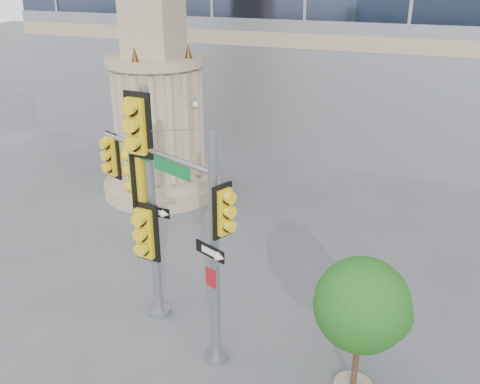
% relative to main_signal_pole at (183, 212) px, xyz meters
% --- Properties ---
extents(monument, '(4.40, 4.40, 16.60)m').
position_rel_main_signal_pole_xyz_m(monument, '(-4.86, 7.65, 2.24)').
color(monument, tan).
rests_on(monument, ground).
extents(main_signal_pole, '(3.87, 1.94, 5.29)m').
position_rel_main_signal_pole_xyz_m(main_signal_pole, '(0.00, 0.00, 0.00)').
color(main_signal_pole, slate).
rests_on(main_signal_pole, ground).
extents(secondary_signal_pole, '(0.99, 0.78, 5.73)m').
position_rel_main_signal_pole_xyz_m(secondary_signal_pole, '(-1.21, 0.53, 0.09)').
color(secondary_signal_pole, slate).
rests_on(secondary_signal_pole, ground).
extents(street_tree, '(1.91, 1.87, 2.98)m').
position_rel_main_signal_pole_xyz_m(street_tree, '(3.88, -0.13, -1.32)').
color(street_tree, tan).
rests_on(street_tree, ground).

